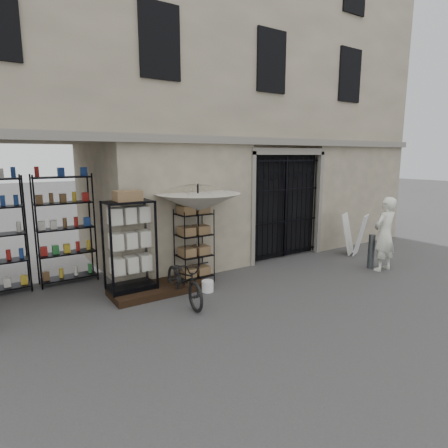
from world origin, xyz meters
TOP-DOWN VIEW (x-y plane):
  - ground at (0.00, 0.00)m, footprint 80.00×80.00m
  - main_building at (0.00, 4.00)m, footprint 14.00×4.00m
  - shop_recess at (-4.50, 2.80)m, footprint 3.00×1.70m
  - shop_shelving at (-4.55, 3.30)m, footprint 2.70×0.50m
  - iron_gate at (1.75, 2.28)m, footprint 2.50×0.21m
  - step_platform at (-2.40, 1.55)m, footprint 2.00×0.90m
  - display_cabinet at (-2.93, 1.66)m, footprint 1.06×0.83m
  - wire_rack at (-1.42, 1.70)m, footprint 0.85×0.69m
  - market_umbrella at (-1.33, 1.66)m, footprint 1.73×1.77m
  - white_bucket at (-1.50, 0.99)m, footprint 0.32×0.32m
  - bicycle at (-2.16, 0.78)m, footprint 0.68×0.96m
  - steel_bollard at (2.93, 0.12)m, footprint 0.22×0.22m
  - shopkeeper at (3.03, -0.16)m, footprint 0.70×1.89m
  - easel_sign at (3.65, 1.21)m, footprint 0.78×0.83m

SIDE VIEW (x-z plane):
  - ground at x=0.00m, z-range 0.00..0.00m
  - bicycle at x=-2.16m, z-range -0.87..0.87m
  - shopkeeper at x=3.03m, z-range -0.23..0.23m
  - step_platform at x=-2.40m, z-range 0.00..0.15m
  - white_bucket at x=-1.50m, z-range 0.00..0.24m
  - steel_bollard at x=2.93m, z-range 0.00..0.89m
  - easel_sign at x=3.65m, z-range 0.02..1.21m
  - wire_rack at x=-1.42m, z-range -0.02..1.69m
  - display_cabinet at x=-2.93m, z-range -0.02..1.98m
  - shop_shelving at x=-4.55m, z-range 0.00..2.50m
  - iron_gate at x=1.75m, z-range 0.00..3.00m
  - shop_recess at x=-4.50m, z-range 0.00..3.00m
  - market_umbrella at x=-1.33m, z-range 0.60..3.33m
  - main_building at x=0.00m, z-range 0.00..9.00m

